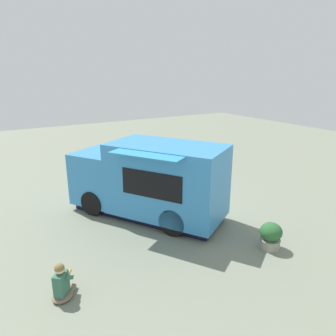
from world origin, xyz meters
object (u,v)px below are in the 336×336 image
at_px(planter_flowering_near, 100,174).
at_px(trash_bin, 180,151).
at_px(plaza_bench, 169,163).
at_px(person_customer, 62,284).
at_px(planter_flowering_far, 271,235).
at_px(food_truck, 150,182).

height_order(planter_flowering_near, trash_bin, trash_bin).
bearing_deg(plaza_bench, planter_flowering_near, -91.04).
relative_size(person_customer, planter_flowering_far, 1.13).
bearing_deg(food_truck, planter_flowering_far, 27.36).
relative_size(food_truck, planter_flowering_far, 7.16).
bearing_deg(planter_flowering_near, food_truck, 3.54).
height_order(planter_flowering_far, trash_bin, trash_bin).
distance_m(food_truck, plaza_bench, 5.57).
xyz_separation_m(planter_flowering_near, plaza_bench, (0.07, 3.68, 0.02)).
distance_m(planter_flowering_near, trash_bin, 5.68).
bearing_deg(plaza_bench, person_customer, -45.05).
height_order(food_truck, planter_flowering_near, food_truck).
bearing_deg(planter_flowering_near, planter_flowering_far, 15.16).
bearing_deg(person_customer, plaza_bench, 134.95).
xyz_separation_m(food_truck, plaza_bench, (-4.32, 3.41, -0.90)).
relative_size(person_customer, plaza_bench, 0.58).
distance_m(planter_flowering_far, plaza_bench, 8.17).
xyz_separation_m(planter_flowering_far, plaza_bench, (-8.04, 1.48, -0.05)).
xyz_separation_m(food_truck, planter_flowering_near, (-4.38, -0.27, -0.91)).
bearing_deg(food_truck, person_customer, -53.15).
bearing_deg(person_customer, food_truck, 126.85).
relative_size(food_truck, planter_flowering_near, 8.68).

